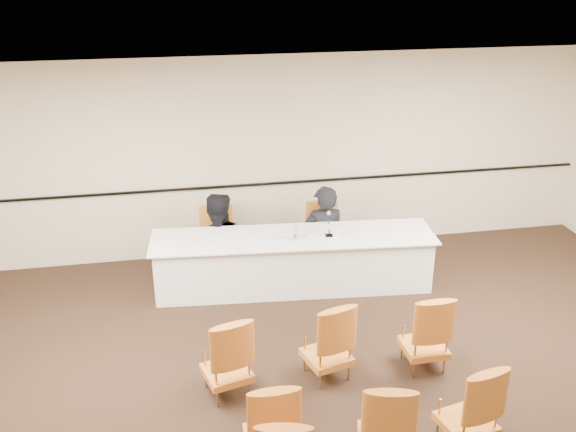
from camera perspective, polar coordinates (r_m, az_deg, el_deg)
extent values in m
plane|color=black|center=(6.80, 4.60, -17.49)|extent=(10.00, 10.00, 0.00)
plane|color=white|center=(5.36, 5.62, 7.68)|extent=(10.00, 10.00, 0.00)
cube|color=beige|center=(9.54, -1.34, 5.26)|extent=(10.00, 0.04, 3.00)
cube|color=black|center=(9.63, -1.28, 2.92)|extent=(9.80, 0.04, 0.03)
imported|color=black|center=(9.40, 3.15, -2.42)|extent=(0.66, 0.45, 1.78)
imported|color=black|center=(9.32, -6.31, -3.12)|extent=(0.87, 0.68, 1.78)
cube|color=white|center=(8.70, 2.55, -1.72)|extent=(0.36, 0.33, 0.00)
cylinder|color=silver|center=(8.52, 0.98, -1.89)|extent=(0.07, 0.07, 0.10)
cylinder|color=white|center=(8.65, 4.28, -1.44)|extent=(0.12, 0.12, 0.14)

